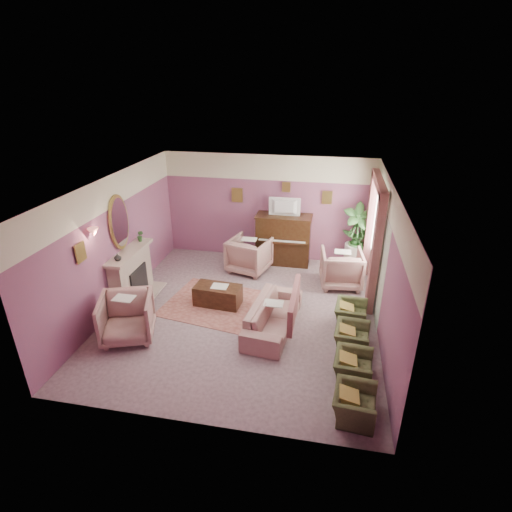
% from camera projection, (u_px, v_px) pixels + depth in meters
% --- Properties ---
extents(floor, '(5.50, 6.00, 0.01)m').
position_uv_depth(floor, '(243.00, 313.00, 8.49)').
color(floor, gray).
rests_on(floor, ground).
extents(ceiling, '(5.50, 6.00, 0.01)m').
position_uv_depth(ceiling, '(241.00, 184.00, 7.33)').
color(ceiling, silver).
rests_on(ceiling, wall_back).
extents(wall_back, '(5.50, 0.02, 2.80)m').
position_uv_depth(wall_back, '(267.00, 208.00, 10.59)').
color(wall_back, '#744B6F').
rests_on(wall_back, floor).
extents(wall_front, '(5.50, 0.02, 2.80)m').
position_uv_depth(wall_front, '(192.00, 345.00, 5.23)').
color(wall_front, '#744B6F').
rests_on(wall_front, floor).
extents(wall_left, '(0.02, 6.00, 2.80)m').
position_uv_depth(wall_left, '(115.00, 243.00, 8.38)').
color(wall_left, '#744B6F').
rests_on(wall_left, floor).
extents(wall_right, '(0.02, 6.00, 2.80)m').
position_uv_depth(wall_right, '(386.00, 265.00, 7.44)').
color(wall_right, '#744B6F').
rests_on(wall_right, floor).
extents(picture_rail_band, '(5.50, 0.01, 0.65)m').
position_uv_depth(picture_rail_band, '(267.00, 168.00, 10.13)').
color(picture_rail_band, beige).
rests_on(picture_rail_band, wall_back).
extents(stripe_panel, '(0.01, 3.00, 2.15)m').
position_uv_depth(stripe_panel, '(377.00, 253.00, 8.74)').
color(stripe_panel, beige).
rests_on(stripe_panel, wall_right).
extents(fireplace_surround, '(0.30, 1.40, 1.10)m').
position_uv_depth(fireplace_surround, '(132.00, 276.00, 8.89)').
color(fireplace_surround, '#B39F8E').
rests_on(fireplace_surround, floor).
extents(fireplace_inset, '(0.18, 0.72, 0.68)m').
position_uv_depth(fireplace_inset, '(137.00, 282.00, 8.93)').
color(fireplace_inset, black).
rests_on(fireplace_inset, floor).
extents(fire_ember, '(0.06, 0.54, 0.10)m').
position_uv_depth(fire_ember, '(139.00, 289.00, 9.00)').
color(fire_ember, orange).
rests_on(fire_ember, floor).
extents(mantel_shelf, '(0.40, 1.55, 0.07)m').
position_uv_depth(mantel_shelf, '(129.00, 252.00, 8.65)').
color(mantel_shelf, '#B39F8E').
rests_on(mantel_shelf, fireplace_surround).
extents(hearth, '(0.55, 1.50, 0.02)m').
position_uv_depth(hearth, '(143.00, 297.00, 9.08)').
color(hearth, '#B39F8E').
rests_on(hearth, floor).
extents(mirror_frame, '(0.04, 0.72, 1.20)m').
position_uv_depth(mirror_frame, '(119.00, 222.00, 8.39)').
color(mirror_frame, '#AB9947').
rests_on(mirror_frame, wall_left).
extents(mirror_glass, '(0.01, 0.60, 1.06)m').
position_uv_depth(mirror_glass, '(120.00, 222.00, 8.38)').
color(mirror_glass, silver).
rests_on(mirror_glass, wall_left).
extents(sconce_shade, '(0.20, 0.20, 0.16)m').
position_uv_depth(sconce_shade, '(93.00, 232.00, 7.36)').
color(sconce_shade, '#E97668').
rests_on(sconce_shade, wall_left).
extents(piano, '(1.40, 0.60, 1.30)m').
position_uv_depth(piano, '(283.00, 240.00, 10.53)').
color(piano, '#311C0E').
rests_on(piano, floor).
extents(piano_keyshelf, '(1.30, 0.12, 0.06)m').
position_uv_depth(piano_keyshelf, '(282.00, 242.00, 10.19)').
color(piano_keyshelf, '#311C0E').
rests_on(piano_keyshelf, piano).
extents(piano_keys, '(1.20, 0.08, 0.02)m').
position_uv_depth(piano_keys, '(282.00, 241.00, 10.17)').
color(piano_keys, silver).
rests_on(piano_keys, piano).
extents(piano_top, '(1.45, 0.65, 0.04)m').
position_uv_depth(piano_top, '(284.00, 216.00, 10.26)').
color(piano_top, '#311C0E').
rests_on(piano_top, piano).
extents(television, '(0.80, 0.12, 0.48)m').
position_uv_depth(television, '(284.00, 206.00, 10.09)').
color(television, black).
rests_on(television, piano).
extents(print_back_left, '(0.30, 0.03, 0.38)m').
position_uv_depth(print_back_left, '(237.00, 195.00, 10.56)').
color(print_back_left, '#AB9947').
rests_on(print_back_left, wall_back).
extents(print_back_right, '(0.26, 0.03, 0.34)m').
position_uv_depth(print_back_right, '(327.00, 198.00, 10.13)').
color(print_back_right, '#AB9947').
rests_on(print_back_right, wall_back).
extents(print_back_mid, '(0.22, 0.03, 0.26)m').
position_uv_depth(print_back_mid, '(286.00, 187.00, 10.22)').
color(print_back_mid, '#AB9947').
rests_on(print_back_mid, wall_back).
extents(print_left_wall, '(0.03, 0.28, 0.36)m').
position_uv_depth(print_left_wall, '(80.00, 252.00, 7.17)').
color(print_left_wall, '#AB9947').
rests_on(print_left_wall, wall_left).
extents(window_blind, '(0.03, 1.40, 1.80)m').
position_uv_depth(window_blind, '(378.00, 222.00, 8.71)').
color(window_blind, beige).
rests_on(window_blind, wall_right).
extents(curtain_left, '(0.16, 0.34, 2.60)m').
position_uv_depth(curtain_left, '(375.00, 255.00, 8.06)').
color(curtain_left, '#915153').
rests_on(curtain_left, floor).
extents(curtain_right, '(0.16, 0.34, 2.60)m').
position_uv_depth(curtain_right, '(369.00, 225.00, 9.71)').
color(curtain_right, '#915153').
rests_on(curtain_right, floor).
extents(pelmet, '(0.16, 2.20, 0.16)m').
position_uv_depth(pelmet, '(379.00, 183.00, 8.36)').
color(pelmet, '#915153').
rests_on(pelmet, wall_right).
extents(mantel_plant, '(0.16, 0.16, 0.28)m').
position_uv_depth(mantel_plant, '(140.00, 236.00, 9.07)').
color(mantel_plant, '#2F612B').
rests_on(mantel_plant, mantel_shelf).
extents(mantel_vase, '(0.16, 0.16, 0.16)m').
position_uv_depth(mantel_vase, '(118.00, 257.00, 8.15)').
color(mantel_vase, beige).
rests_on(mantel_vase, mantel_shelf).
extents(area_rug, '(2.76, 2.18, 0.01)m').
position_uv_depth(area_rug, '(224.00, 305.00, 8.78)').
color(area_rug, '#9D5C52').
rests_on(area_rug, floor).
extents(coffee_table, '(1.04, 0.58, 0.45)m').
position_uv_depth(coffee_table, '(218.00, 295.00, 8.74)').
color(coffee_table, '#351E11').
rests_on(coffee_table, floor).
extents(table_paper, '(0.35, 0.28, 0.01)m').
position_uv_depth(table_paper, '(220.00, 286.00, 8.63)').
color(table_paper, beige).
rests_on(table_paper, coffee_table).
extents(sofa, '(0.66, 1.98, 0.80)m').
position_uv_depth(sofa, '(273.00, 310.00, 7.86)').
color(sofa, tan).
rests_on(sofa, floor).
extents(sofa_throw, '(0.10, 1.50, 0.55)m').
position_uv_depth(sofa_throw, '(294.00, 304.00, 7.70)').
color(sofa_throw, '#915153').
rests_on(sofa_throw, sofa).
extents(floral_armchair_left, '(0.94, 0.94, 0.98)m').
position_uv_depth(floral_armchair_left, '(249.00, 253.00, 10.15)').
color(floral_armchair_left, tan).
rests_on(floral_armchair_left, floor).
extents(floral_armchair_right, '(0.94, 0.94, 0.98)m').
position_uv_depth(floral_armchair_right, '(341.00, 266.00, 9.44)').
color(floral_armchair_right, tan).
rests_on(floral_armchair_right, floor).
extents(floral_armchair_front, '(0.94, 0.94, 0.98)m').
position_uv_depth(floral_armchair_front, '(127.00, 316.00, 7.53)').
color(floral_armchair_front, tan).
rests_on(floral_armchair_front, floor).
extents(olive_chair_a, '(0.50, 0.71, 0.61)m').
position_uv_depth(olive_chair_a, '(355.00, 400.00, 5.82)').
color(olive_chair_a, '#4C562F').
rests_on(olive_chair_a, floor).
extents(olive_chair_b, '(0.50, 0.71, 0.61)m').
position_uv_depth(olive_chair_b, '(353.00, 364.00, 6.56)').
color(olive_chair_b, '#4C562F').
rests_on(olive_chair_b, floor).
extents(olive_chair_c, '(0.50, 0.71, 0.61)m').
position_uv_depth(olive_chair_c, '(352.00, 335.00, 7.29)').
color(olive_chair_c, '#4C562F').
rests_on(olive_chair_c, floor).
extents(olive_chair_d, '(0.50, 0.71, 0.61)m').
position_uv_depth(olive_chair_d, '(351.00, 311.00, 8.02)').
color(olive_chair_d, '#4C562F').
rests_on(olive_chair_d, floor).
extents(side_table, '(0.52, 0.52, 0.70)m').
position_uv_depth(side_table, '(354.00, 257.00, 10.28)').
color(side_table, silver).
rests_on(side_table, floor).
extents(side_plant_big, '(0.30, 0.30, 0.34)m').
position_uv_depth(side_plant_big, '(356.00, 238.00, 10.06)').
color(side_plant_big, '#2F612B').
rests_on(side_plant_big, side_table).
extents(side_plant_small, '(0.16, 0.16, 0.28)m').
position_uv_depth(side_plant_small, '(361.00, 241.00, 9.96)').
color(side_plant_small, '#2F612B').
rests_on(side_plant_small, side_table).
extents(palm_pot, '(0.34, 0.34, 0.34)m').
position_uv_depth(palm_pot, '(354.00, 264.00, 10.31)').
color(palm_pot, '#AA642E').
rests_on(palm_pot, floor).
extents(palm_plant, '(0.76, 0.76, 1.44)m').
position_uv_depth(palm_plant, '(357.00, 232.00, 9.94)').
color(palm_plant, '#2F612B').
rests_on(palm_plant, palm_pot).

